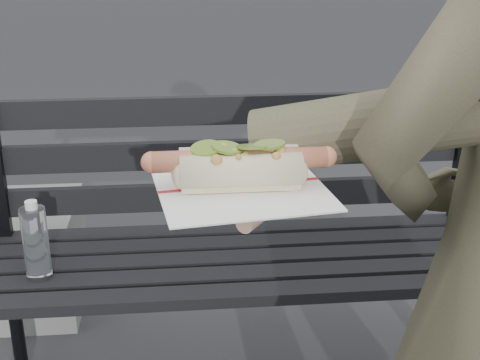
{
  "coord_description": "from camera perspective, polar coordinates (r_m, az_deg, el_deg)",
  "views": [
    {
      "loc": [
        -0.16,
        -0.66,
        1.33
      ],
      "look_at": [
        -0.09,
        0.05,
        1.05
      ],
      "focal_mm": 50.0,
      "sensor_mm": 36.0,
      "label": 1
    }
  ],
  "objects": [
    {
      "name": "held_hotdog",
      "position": [
        0.86,
        13.17,
        4.1
      ],
      "size": [
        0.64,
        0.31,
        0.2
      ],
      "color": "#453D2E"
    },
    {
      "name": "park_bench",
      "position": [
        1.86,
        -0.41,
        -4.28
      ],
      "size": [
        1.5,
        0.44,
        0.88
      ],
      "color": "black",
      "rests_on": "ground"
    }
  ]
}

